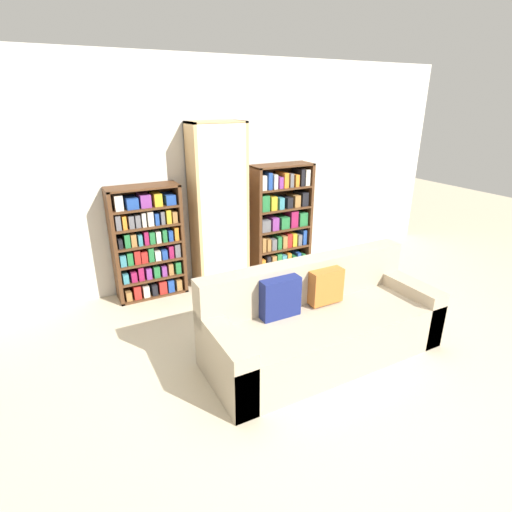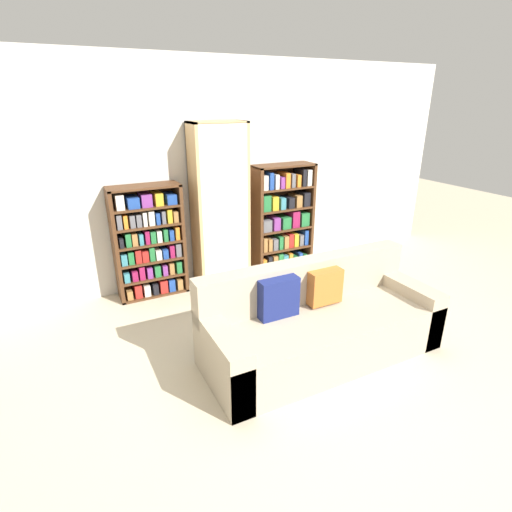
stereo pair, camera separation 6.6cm
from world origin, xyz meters
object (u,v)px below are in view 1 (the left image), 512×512
(display_cabinet, at_px, (218,206))
(couch, at_px, (321,324))
(bookshelf_left, at_px, (148,243))
(wine_bottle, at_px, (315,293))
(bookshelf_right, at_px, (281,219))

(display_cabinet, bearing_deg, couch, -84.68)
(couch, bearing_deg, display_cabinet, 95.32)
(display_cabinet, bearing_deg, bookshelf_left, 178.98)
(couch, relative_size, wine_bottle, 5.77)
(couch, height_order, wine_bottle, couch)
(bookshelf_left, distance_m, bookshelf_right, 1.81)
(couch, bearing_deg, bookshelf_right, 69.30)
(bookshelf_left, relative_size, wine_bottle, 3.51)
(bookshelf_right, bearing_deg, couch, -110.70)
(bookshelf_right, relative_size, wine_bottle, 3.80)
(display_cabinet, bearing_deg, wine_bottle, -59.71)
(couch, xyz_separation_m, display_cabinet, (-0.18, 1.92, 0.69))
(display_cabinet, distance_m, wine_bottle, 1.58)
(wine_bottle, bearing_deg, couch, -122.97)
(display_cabinet, bearing_deg, bookshelf_right, 1.02)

